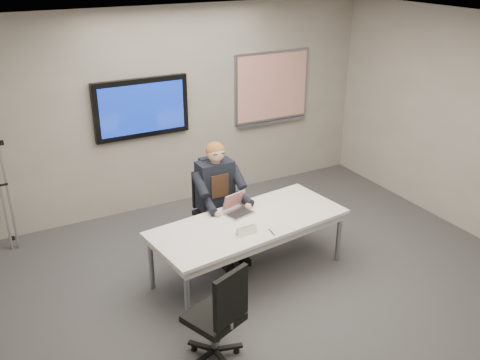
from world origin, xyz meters
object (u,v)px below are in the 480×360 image
office_chair_far (213,222)px  office_chair_near (217,331)px  seated_person (222,212)px  conference_table (249,227)px  laptop (237,208)px

office_chair_far → office_chair_near: size_ratio=0.97×
office_chair_near → seated_person: 1.87m
office_chair_near → office_chair_far: bearing=-135.7°
conference_table → seated_person: 0.56m
office_chair_far → office_chair_near: (-0.87, -1.89, 0.01)m
office_chair_near → conference_table: bearing=-151.7°
conference_table → office_chair_far: (-0.06, 0.81, -0.30)m
conference_table → office_chair_far: office_chair_far is taller
seated_person → conference_table: bearing=-84.9°
office_chair_near → laptop: bearing=-145.3°
office_chair_far → laptop: (0.04, -0.55, 0.44)m
seated_person → laptop: size_ratio=3.89×
office_chair_near → laptop: size_ratio=2.78×
office_chair_far → laptop: office_chair_far is taller
office_chair_near → seated_person: size_ratio=0.71×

